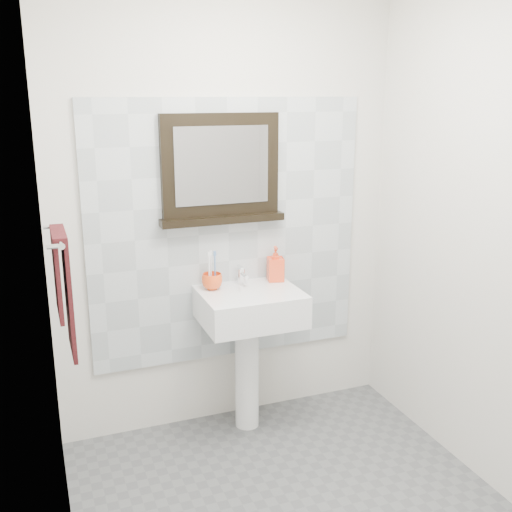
{
  "coord_description": "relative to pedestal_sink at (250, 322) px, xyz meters",
  "views": [
    {
      "loc": [
        -1.04,
        -2.09,
        1.92
      ],
      "look_at": [
        -0.03,
        0.55,
        1.15
      ],
      "focal_mm": 42.0,
      "sensor_mm": 36.0,
      "label": 1
    }
  ],
  "objects": [
    {
      "name": "right_wall",
      "position": [
        0.95,
        -0.87,
        0.57
      ],
      "size": [
        0.01,
        2.2,
        2.5
      ],
      "primitive_type": "cube",
      "color": "silver",
      "rests_on": "ground"
    },
    {
      "name": "towel_bar",
      "position": [
        -1.0,
        -0.38,
        0.66
      ],
      "size": [
        0.07,
        0.4,
        0.03
      ],
      "color": "silver",
      "rests_on": "left_wall"
    },
    {
      "name": "framed_mirror",
      "position": [
        -0.1,
        0.19,
        0.83
      ],
      "size": [
        0.71,
        0.11,
        0.6
      ],
      "color": "black",
      "rests_on": "back_wall"
    },
    {
      "name": "left_wall",
      "position": [
        -1.05,
        -0.87,
        0.57
      ],
      "size": [
        0.01,
        2.2,
        2.5
      ],
      "primitive_type": "cube",
      "color": "silver",
      "rests_on": "ground"
    },
    {
      "name": "pedestal_sink",
      "position": [
        0.0,
        0.0,
        0.0
      ],
      "size": [
        0.55,
        0.44,
        0.96
      ],
      "color": "white",
      "rests_on": "ground"
    },
    {
      "name": "toothbrushes",
      "position": [
        -0.19,
        0.1,
        0.31
      ],
      "size": [
        0.05,
        0.04,
        0.21
      ],
      "color": "white",
      "rests_on": "toothbrush_cup"
    },
    {
      "name": "back_wall",
      "position": [
        -0.05,
        0.23,
        0.57
      ],
      "size": [
        2.0,
        0.01,
        2.5
      ],
      "primitive_type": "cube",
      "color": "silver",
      "rests_on": "ground"
    },
    {
      "name": "splashback",
      "position": [
        -0.05,
        0.21,
        0.47
      ],
      "size": [
        1.6,
        0.02,
        1.5
      ],
      "primitive_type": "cube",
      "color": "#B5C0C5",
      "rests_on": "back_wall"
    },
    {
      "name": "soap_dispenser",
      "position": [
        0.21,
        0.12,
        0.29
      ],
      "size": [
        0.11,
        0.11,
        0.2
      ],
      "primitive_type": "imported",
      "rotation": [
        0.0,
        0.0,
        -0.22
      ],
      "color": "red",
      "rests_on": "pedestal_sink"
    },
    {
      "name": "toothbrush_cup",
      "position": [
        -0.19,
        0.1,
        0.23
      ],
      "size": [
        0.13,
        0.13,
        0.09
      ],
      "primitive_type": "imported",
      "rotation": [
        0.0,
        0.0,
        -0.15
      ],
      "color": "#FF541E",
      "rests_on": "pedestal_sink"
    },
    {
      "name": "hand_towel",
      "position": [
        -0.99,
        -0.38,
        0.45
      ],
      "size": [
        0.06,
        0.3,
        0.55
      ],
      "color": "black",
      "rests_on": "towel_bar"
    }
  ]
}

